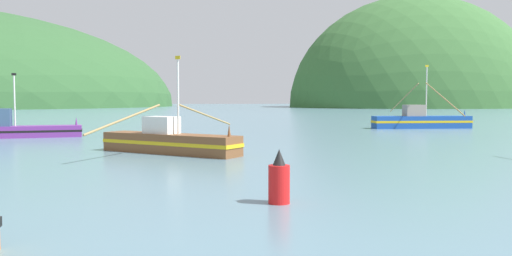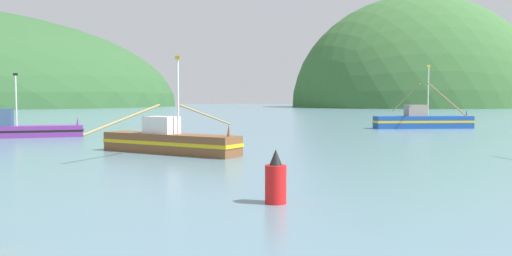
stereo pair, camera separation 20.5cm
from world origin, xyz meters
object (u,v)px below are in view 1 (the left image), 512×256
Objects in this scene: fishing_boat_brown at (169,141)px; fishing_boat_purple at (11,129)px; fishing_boat_blue at (421,121)px; channel_buoy at (279,181)px.

fishing_boat_brown is 19.21m from fishing_boat_purple.
fishing_boat_brown reaches higher than fishing_boat_purple.
fishing_boat_blue reaches higher than fishing_boat_brown.
fishing_boat_blue is 43.59m from channel_buoy.
channel_buoy is at bearing -119.49° from fishing_boat_blue.
fishing_boat_brown is at bearing 97.53° from channel_buoy.
fishing_boat_blue is at bearing 52.38° from channel_buoy.
fishing_boat_purple is (-40.28, -3.64, -0.09)m from fishing_boat_blue.
fishing_boat_brown is 0.86× the size of fishing_boat_purple.
channel_buoy is (13.67, -30.88, -0.05)m from fishing_boat_purple.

